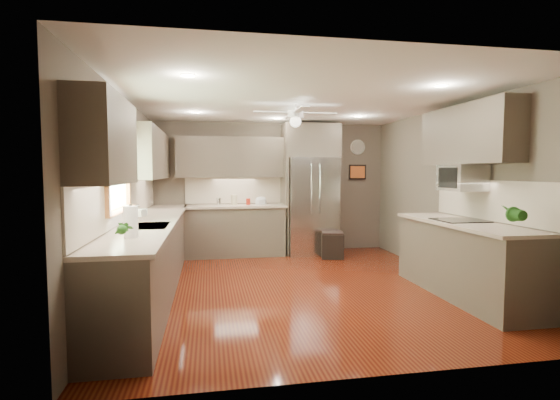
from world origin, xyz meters
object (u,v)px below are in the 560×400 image
object	(u,v)px
canister_c	(234,200)
potted_plant_right	(513,214)
stool	(332,245)
paper_towel	(131,223)
potted_plant_left	(123,228)
soap_bottle	(141,213)
microwave	(462,178)
refrigerator	(311,191)
canister_d	(248,202)
canister_b	(219,201)
bowl	(261,203)

from	to	relation	value
canister_c	potted_plant_right	world-z (taller)	potted_plant_right
stool	paper_towel	bearing A→B (deg)	-133.99
canister_c	potted_plant_left	bearing A→B (deg)	-106.81
soap_bottle	microwave	bearing A→B (deg)	-7.72
canister_c	refrigerator	size ratio (longest dim) A/B	0.08
canister_d	soap_bottle	xyz separation A→B (m)	(-1.57, -2.21, 0.04)
canister_b	microwave	bearing A→B (deg)	-42.01
canister_d	potted_plant_left	size ratio (longest dim) A/B	0.45
canister_d	bowl	world-z (taller)	canister_d
microwave	bowl	bearing A→B (deg)	129.14
canister_c	microwave	size ratio (longest dim) A/B	0.36
potted_plant_left	bowl	distance (m)	4.28
bowl	paper_towel	xyz separation A→B (m)	(-1.69, -3.60, 0.11)
refrigerator	canister_d	bearing A→B (deg)	177.16
bowl	refrigerator	distance (m)	0.97
canister_b	canister_d	xyz separation A→B (m)	(0.54, 0.01, -0.01)
canister_b	potted_plant_right	size ratio (longest dim) A/B	0.36
microwave	canister_b	bearing A→B (deg)	137.99
canister_c	microwave	world-z (taller)	microwave
canister_c	refrigerator	xyz separation A→B (m)	(1.45, -0.08, 0.16)
canister_c	potted_plant_right	size ratio (longest dim) A/B	0.55
canister_d	potted_plant_right	xyz separation A→B (m)	(2.39, -3.83, 0.12)
stool	canister_c	bearing A→B (deg)	161.25
canister_c	canister_d	bearing A→B (deg)	-3.87
potted_plant_right	microwave	world-z (taller)	microwave
potted_plant_left	stool	bearing A→B (deg)	48.95
canister_b	refrigerator	world-z (taller)	refrigerator
potted_plant_left	stool	distance (m)	4.51
potted_plant_right	microwave	size ratio (longest dim) A/B	0.66
canister_d	bowl	bearing A→B (deg)	4.74
bowl	stool	size ratio (longest dim) A/B	0.50
potted_plant_right	refrigerator	world-z (taller)	refrigerator
canister_b	canister_d	distance (m)	0.54
bowl	potted_plant_right	bearing A→B (deg)	-60.95
canister_c	soap_bottle	distance (m)	2.58
soap_bottle	refrigerator	bearing A→B (deg)	38.05
stool	canister_d	bearing A→B (deg)	158.79
paper_towel	canister_c	bearing A→B (deg)	71.78
canister_c	potted_plant_left	size ratio (longest dim) A/B	0.75
canister_b	canister_d	size ratio (longest dim) A/B	1.10
refrigerator	paper_towel	bearing A→B (deg)	-126.79
canister_c	canister_d	distance (m)	0.26
bowl	refrigerator	xyz separation A→B (m)	(0.94, -0.08, 0.22)
soap_bottle	paper_towel	distance (m)	1.37
canister_d	stool	bearing A→B (deg)	-21.21
potted_plant_left	canister_b	bearing A→B (deg)	76.94
potted_plant_left	potted_plant_right	xyz separation A→B (m)	(3.83, 0.07, 0.05)
potted_plant_left	stool	xyz separation A→B (m)	(2.91, 3.34, -0.83)
canister_d	paper_towel	size ratio (longest dim) A/B	0.36
canister_d	canister_b	bearing A→B (deg)	-178.63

